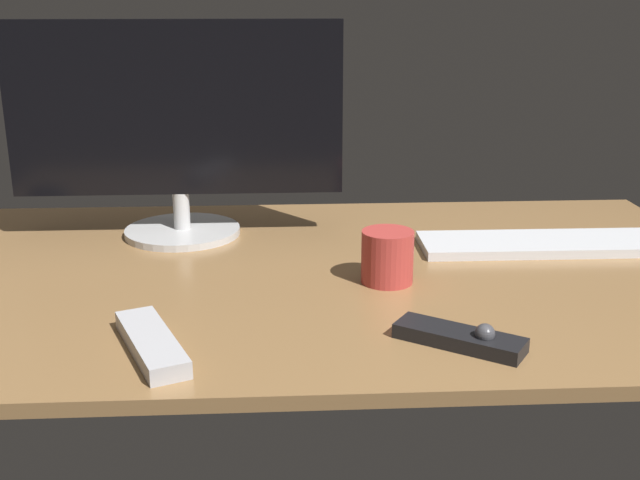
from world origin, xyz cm
name	(u,v)px	position (x,y,z in cm)	size (l,w,h in cm)	color
desk	(324,276)	(0.00, 0.00, 1.00)	(140.00, 84.00, 2.00)	olive
monitor	(177,123)	(-25.60, 21.27, 23.22)	(60.50, 21.70, 39.55)	beige
keyboard	(541,244)	(39.72, 9.34, 2.81)	(43.19, 12.87, 1.62)	silver
media_remote	(462,338)	(16.20, -29.89, 3.12)	(16.98, 13.80, 3.72)	black
tv_remote	(151,343)	(-23.90, -29.49, 3.16)	(19.16, 5.17, 2.33)	#B7B7BC
coffee_mug	(387,257)	(9.69, -6.05, 6.21)	(8.25, 8.25, 8.42)	#B23833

